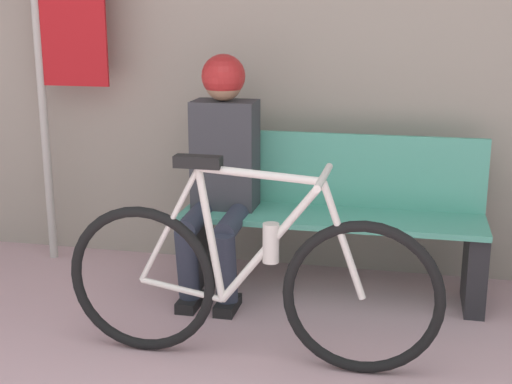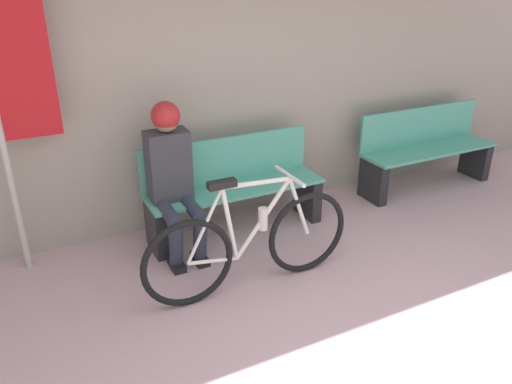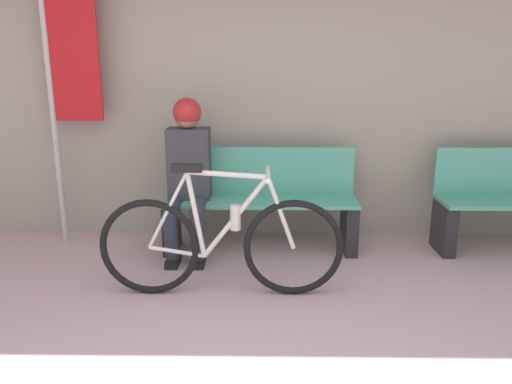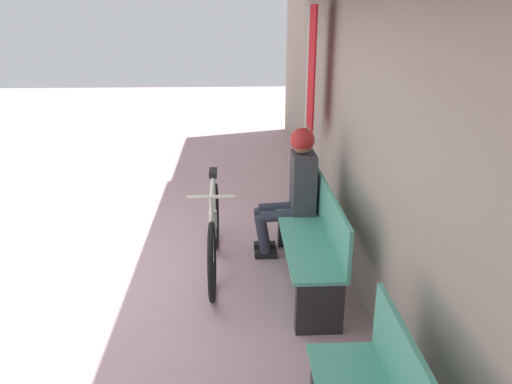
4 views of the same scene
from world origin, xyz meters
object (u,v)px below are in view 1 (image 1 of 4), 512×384
object	(u,v)px
banner_pole	(58,6)
park_bench_near	(332,222)
person_seated	(221,159)
bicycle	(249,282)

from	to	relation	value
banner_pole	park_bench_near	bearing A→B (deg)	-6.25
park_bench_near	person_seated	world-z (taller)	person_seated
park_bench_near	bicycle	world-z (taller)	bicycle
park_bench_near	banner_pole	xyz separation A→B (m)	(-1.60, 0.18, 1.12)
banner_pole	bicycle	bearing A→B (deg)	-37.86
person_seated	banner_pole	distance (m)	1.31
bicycle	person_seated	world-z (taller)	person_seated
person_seated	banner_pole	bearing A→B (deg)	165.04
park_bench_near	banner_pole	world-z (taller)	banner_pole
park_bench_near	banner_pole	bearing A→B (deg)	173.75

